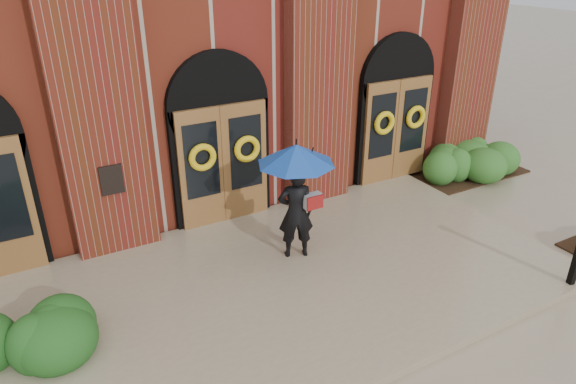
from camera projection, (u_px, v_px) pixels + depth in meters
ground at (288, 291)px, 8.94m from camera, size 90.00×90.00×0.00m
landing at (284, 283)px, 9.02m from camera, size 10.00×5.30×0.15m
church_building at (136, 23)px, 14.36m from camera, size 16.20×12.53×7.00m
man_with_umbrella at (296, 180)px, 9.07m from camera, size 1.78×1.78×2.22m
hedge_wall_right at (464, 161)px, 13.32m from camera, size 3.19×1.28×0.82m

